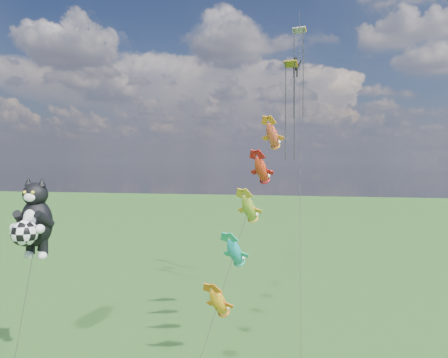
# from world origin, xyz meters

# --- Properties ---
(cat_kite_rig) EXTENTS (2.22, 4.02, 11.27)m
(cat_kite_rig) POSITION_xyz_m (-1.05, -0.01, 8.77)
(cat_kite_rig) COLOR brown
(cat_kite_rig) RESTS_ON ground
(fish_windsock_rig) EXTENTS (3.26, 15.69, 16.62)m
(fish_windsock_rig) POSITION_xyz_m (11.07, 3.86, 9.32)
(fish_windsock_rig) COLOR brown
(fish_windsock_rig) RESTS_ON ground
(parafoil_rig) EXTENTS (2.78, 17.40, 25.70)m
(parafoil_rig) POSITION_xyz_m (12.68, 17.33, 19.74)
(parafoil_rig) COLOR brown
(parafoil_rig) RESTS_ON ground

